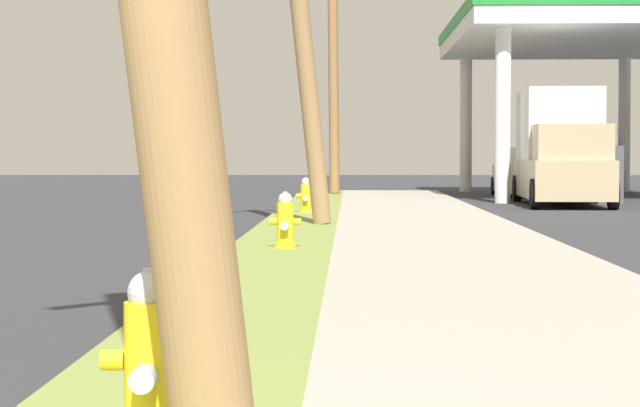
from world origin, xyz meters
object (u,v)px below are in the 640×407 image
Objects in this scene: fire_hydrant_third at (306,197)px; utility_pole_background at (333,60)px; fire_hydrant_nearest at (150,366)px; truck_navy_at_forecourt at (568,166)px; truck_tan_on_apron at (561,150)px; fire_hydrant_second at (285,223)px; car_white_by_near_pump at (525,174)px.

utility_pole_background is at bearing 88.22° from fire_hydrant_third.
fire_hydrant_nearest is 35.03m from utility_pole_background.
truck_navy_at_forecourt is (8.76, 7.54, -3.46)m from utility_pole_background.
fire_hydrant_third is at bearing -91.78° from utility_pole_background.
fire_hydrant_nearest is 29.19m from truck_tan_on_apron.
utility_pole_background is (0.41, 13.22, 3.93)m from fire_hydrant_third.
fire_hydrant_third is (-0.10, 10.35, 0.00)m from fire_hydrant_second.
truck_navy_at_forecourt is at bearing 79.48° from truck_tan_on_apron.
car_white_by_near_pump is (6.60, 13.68, 0.28)m from fire_hydrant_third.
fire_hydrant_nearest is 21.58m from fire_hydrant_third.
truck_tan_on_apron reaches higher than fire_hydrant_third.
car_white_by_near_pump is (6.50, 24.03, 0.28)m from fire_hydrant_second.
truck_tan_on_apron is at bearing -90.07° from car_white_by_near_pump.
fire_hydrant_third is 0.11× the size of truck_tan_on_apron.
fire_hydrant_nearest is 0.14× the size of truck_navy_at_forecourt.
fire_hydrant_third is at bearing -115.74° from car_white_by_near_pump.
fire_hydrant_third is at bearing -113.83° from truck_navy_at_forecourt.
truck_navy_at_forecourt reaches higher than car_white_by_near_pump.
utility_pole_background is (0.32, 34.81, 3.93)m from fire_hydrant_nearest.
fire_hydrant_nearest is 0.16× the size of car_white_by_near_pump.
car_white_by_near_pump reaches higher than fire_hydrant_nearest.
fire_hydrant_third is 0.14× the size of truck_navy_at_forecourt.
fire_hydrant_second is at bearing -105.14° from car_white_by_near_pump.
car_white_by_near_pump reaches higher than fire_hydrant_second.
fire_hydrant_second is 0.09× the size of utility_pole_background.
fire_hydrant_nearest and fire_hydrant_third have the same top height.
truck_navy_at_forecourt reaches higher than fire_hydrant_third.
truck_navy_at_forecourt is (9.17, 20.77, 0.47)m from fire_hydrant_third.
truck_navy_at_forecourt is (9.08, 31.12, 0.47)m from fire_hydrant_second.
utility_pole_background is at bearing 89.48° from fire_hydrant_nearest.
fire_hydrant_nearest is 0.11× the size of truck_tan_on_apron.
car_white_by_near_pump is at bearing 79.55° from fire_hydrant_nearest.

